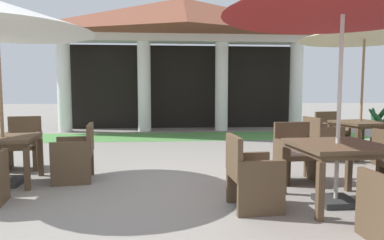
% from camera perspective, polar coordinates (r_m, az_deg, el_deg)
% --- Properties ---
extents(ground_plane, '(60.00, 60.00, 0.00)m').
position_cam_1_polar(ground_plane, '(4.57, 3.35, -12.51)').
color(ground_plane, gray).
extents(background_pavilion, '(9.06, 3.13, 4.42)m').
position_cam_1_polar(background_pavilion, '(11.66, -1.55, 15.30)').
color(background_pavilion, white).
rests_on(background_pavilion, ground).
extents(lawn_strip, '(10.86, 1.84, 0.01)m').
position_cam_1_polar(lawn_strip, '(9.99, -1.03, -2.80)').
color(lawn_strip, '#519347').
rests_on(lawn_strip, ground).
extents(patio_table_near_foreground, '(1.01, 1.01, 0.70)m').
position_cam_1_polar(patio_table_near_foreground, '(5.62, -29.46, -3.48)').
color(patio_table_near_foreground, brown).
rests_on(patio_table_near_foreground, ground).
extents(patio_chair_near_foreground_east, '(0.65, 0.70, 0.87)m').
position_cam_1_polar(patio_chair_near_foreground_east, '(5.44, -19.14, -5.53)').
color(patio_chair_near_foreground_east, brown).
rests_on(patio_chair_near_foreground_east, ground).
extents(patio_chair_near_foreground_north, '(0.63, 0.57, 0.91)m').
position_cam_1_polar(patio_chair_near_foreground_north, '(6.61, -26.82, -3.89)').
color(patio_chair_near_foreground_north, brown).
rests_on(patio_chair_near_foreground_north, ground).
extents(patio_table_mid_left, '(1.07, 1.07, 0.75)m').
position_cam_1_polar(patio_table_mid_left, '(4.40, 23.49, -4.84)').
color(patio_table_mid_left, brown).
rests_on(patio_table_mid_left, ground).
extents(patio_chair_mid_left_west, '(0.58, 0.59, 0.86)m').
position_cam_1_polar(patio_chair_mid_left_west, '(4.00, 10.02, -9.27)').
color(patio_chair_mid_left_west, brown).
rests_on(patio_chair_mid_left_west, ground).
extents(patio_chair_mid_left_north, '(0.62, 0.57, 0.88)m').
position_cam_1_polar(patio_chair_mid_left_north, '(5.37, 17.39, -5.62)').
color(patio_chair_mid_left_north, brown).
rests_on(patio_chair_mid_left_north, ground).
extents(patio_table_mid_right, '(1.06, 1.06, 0.74)m').
position_cam_1_polar(patio_table_mid_right, '(7.75, 26.73, -0.94)').
color(patio_table_mid_right, brown).
rests_on(patio_table_mid_right, ground).
extents(patio_umbrella_mid_right, '(2.58, 2.58, 2.91)m').
position_cam_1_polar(patio_umbrella_mid_right, '(7.81, 27.33, 13.59)').
color(patio_umbrella_mid_right, '#2D2D2D').
rests_on(patio_umbrella_mid_right, ground).
extents(patio_chair_mid_right_west, '(0.65, 0.69, 0.85)m').
position_cam_1_polar(patio_chair_mid_right_west, '(7.20, 21.14, -2.97)').
color(patio_chair_mid_right_west, brown).
rests_on(patio_chair_mid_right_west, ground).
extents(patio_chair_mid_right_north, '(0.70, 0.60, 0.87)m').
position_cam_1_polar(patio_chair_mid_right_north, '(8.49, 22.55, -1.87)').
color(patio_chair_mid_right_north, brown).
rests_on(patio_chair_mid_right_north, ground).
extents(potted_palm_right_edge, '(0.56, 0.62, 1.08)m').
position_cam_1_polar(potted_palm_right_edge, '(8.54, 29.48, -2.65)').
color(potted_palm_right_edge, '#47423D').
rests_on(potted_palm_right_edge, ground).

